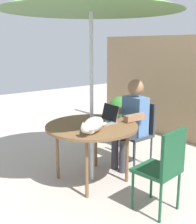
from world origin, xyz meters
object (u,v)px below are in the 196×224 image
Objects in this scene: person_seated at (131,119)px; laptop at (107,117)px; chair_empty at (164,164)px; cat at (93,125)px; potted_plant_near_fence at (120,117)px; patio_table at (92,129)px; chair_occupied at (139,128)px.

laptop is (-0.01, -0.44, 0.09)m from person_seated.
chair_empty is 1.52× the size of cat.
potted_plant_near_fence is at bearing 146.71° from person_seated.
laptop is at bearing 91.49° from patio_table.
chair_occupied is 1.00× the size of chair_empty.
potted_plant_near_fence is at bearing 126.40° from cat.
cat is (0.25, -0.17, 0.14)m from patio_table.
laptop reaches higher than chair_occupied.
cat is at bearing -160.12° from chair_empty.
chair_occupied is 1.28m from chair_empty.
patio_table is 3.59× the size of laptop.
person_seated is 1.46× the size of potted_plant_near_fence.
person_seated is (-1.04, 0.58, 0.17)m from chair_empty.
chair_occupied is at bearing 90.00° from person_seated.
chair_occupied is (0.00, 0.85, -0.15)m from patio_table.
person_seated is (0.00, 0.69, 0.02)m from patio_table.
person_seated is at bearing 105.87° from cat.
patio_table is 0.28m from laptop.
person_seated is at bearing 90.00° from patio_table.
person_seated reaches higher than chair_empty.
person_seated is (0.00, -0.16, 0.17)m from chair_occupied.
chair_empty reaches higher than potted_plant_near_fence.
chair_empty reaches higher than patio_table.
potted_plant_near_fence is (-0.76, 0.95, -0.30)m from laptop.
potted_plant_near_fence is (-0.76, 1.20, -0.18)m from patio_table.
patio_table is 0.69m from person_seated.
cat is 0.70× the size of potted_plant_near_fence.
chair_empty is at bearing -35.33° from chair_occupied.
chair_occupied is at bearing 90.00° from patio_table.
chair_occupied and chair_empty have the same top height.
chair_occupied is at bearing 144.67° from chair_empty.
laptop is 0.49m from cat.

